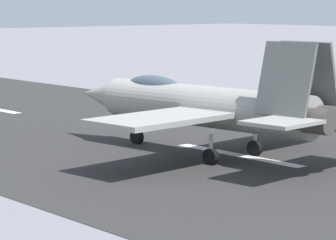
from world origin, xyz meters
TOP-DOWN VIEW (x-y plane):
  - ground_plane at (0.00, 0.00)m, footprint 400.00×400.00m
  - runway_strip at (-0.02, 0.00)m, footprint 240.00×26.00m
  - fighter_jet at (1.63, 1.23)m, footprint 16.85×14.67m

SIDE VIEW (x-z plane):
  - ground_plane at x=0.00m, z-range 0.00..0.00m
  - runway_strip at x=-0.02m, z-range 0.00..0.02m
  - fighter_jet at x=1.63m, z-range -0.37..5.29m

